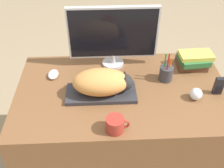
# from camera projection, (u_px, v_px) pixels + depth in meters

# --- Properties ---
(desk) EXTENTS (1.30, 0.77, 0.72)m
(desk) POSITION_uv_depth(u_px,v_px,m) (121.00, 128.00, 1.83)
(desk) COLOR brown
(desk) RESTS_ON ground_plane
(keyboard) EXTENTS (0.41, 0.18, 0.02)m
(keyboard) POSITION_uv_depth(u_px,v_px,m) (101.00, 93.00, 1.56)
(keyboard) COLOR #2D2D33
(keyboard) RESTS_ON desk
(cat) EXTENTS (0.35, 0.19, 0.15)m
(cat) POSITION_uv_depth(u_px,v_px,m) (103.00, 82.00, 1.50)
(cat) COLOR #D18C47
(cat) RESTS_ON keyboard
(monitor) EXTENTS (0.57, 0.15, 0.41)m
(monitor) POSITION_uv_depth(u_px,v_px,m) (113.00, 35.00, 1.66)
(monitor) COLOR #B7B7BC
(monitor) RESTS_ON desk
(computer_mouse) EXTENTS (0.07, 0.10, 0.03)m
(computer_mouse) POSITION_uv_depth(u_px,v_px,m) (53.00, 74.00, 1.69)
(computer_mouse) COLOR silver
(computer_mouse) RESTS_ON desk
(coffee_mug) EXTENTS (0.12, 0.10, 0.08)m
(coffee_mug) POSITION_uv_depth(u_px,v_px,m) (115.00, 124.00, 1.33)
(coffee_mug) COLOR #9E2D23
(coffee_mug) RESTS_ON desk
(pen_cup) EXTENTS (0.09, 0.09, 0.21)m
(pen_cup) POSITION_uv_depth(u_px,v_px,m) (166.00, 73.00, 1.64)
(pen_cup) COLOR #38383D
(pen_cup) RESTS_ON desk
(baseball) EXTENTS (0.07, 0.07, 0.07)m
(baseball) POSITION_uv_depth(u_px,v_px,m) (196.00, 94.00, 1.52)
(baseball) COLOR silver
(baseball) RESTS_ON desk
(phone) EXTENTS (0.05, 0.03, 0.11)m
(phone) POSITION_uv_depth(u_px,v_px,m) (219.00, 86.00, 1.54)
(phone) COLOR black
(phone) RESTS_ON desk
(book_stack) EXTENTS (0.22, 0.17, 0.11)m
(book_stack) POSITION_uv_depth(u_px,v_px,m) (193.00, 60.00, 1.75)
(book_stack) COLOR brown
(book_stack) RESTS_ON desk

